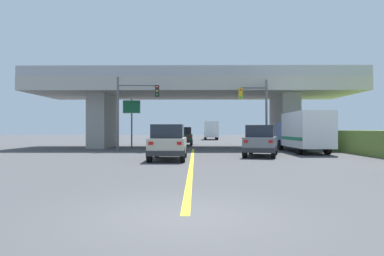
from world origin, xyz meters
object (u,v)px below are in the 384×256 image
at_px(suv_lead, 168,142).
at_px(highway_sign, 132,112).
at_px(suv_crossing, 261,141).
at_px(traffic_signal_farside, 131,104).
at_px(sedan_oncoming, 183,136).
at_px(semi_truck_distant, 211,130).
at_px(box_truck, 304,131).
at_px(traffic_signal_nearside, 258,106).

xyz_separation_m(suv_lead, highway_sign, (-4.44, 12.23, 2.42)).
height_order(suv_lead, suv_crossing, same).
relative_size(suv_crossing, traffic_signal_farside, 0.83).
distance_m(suv_lead, sedan_oncoming, 18.28).
bearing_deg(suv_lead, semi_truck_distant, 83.95).
bearing_deg(highway_sign, sedan_oncoming, 52.46).
bearing_deg(highway_sign, traffic_signal_farside, -79.53).
bearing_deg(semi_truck_distant, suv_lead, -96.05).
xyz_separation_m(sedan_oncoming, traffic_signal_farside, (-3.86, -10.34, 2.83)).
relative_size(box_truck, traffic_signal_farside, 1.25).
height_order(box_truck, traffic_signal_farside, traffic_signal_farside).
bearing_deg(box_truck, semi_truck_distant, 99.08).
bearing_deg(traffic_signal_farside, semi_truck_distant, 76.29).
xyz_separation_m(box_truck, traffic_signal_nearside, (-3.04, 2.44, 2.09)).
bearing_deg(suv_crossing, sedan_oncoming, 125.04).
xyz_separation_m(suv_crossing, sedan_oncoming, (-5.63, 15.58, 0.00)).
bearing_deg(sedan_oncoming, highway_sign, -127.54).
relative_size(box_truck, semi_truck_distant, 1.06).
xyz_separation_m(highway_sign, semi_truck_distant, (8.73, 28.27, -1.78)).
distance_m(box_truck, sedan_oncoming, 15.32).
distance_m(box_truck, highway_sign, 15.49).
height_order(suv_crossing, highway_sign, highway_sign).
bearing_deg(suv_lead, sedan_oncoming, 89.34).
bearing_deg(traffic_signal_nearside, traffic_signal_farside, -175.49).
distance_m(suv_crossing, traffic_signal_farside, 11.20).
bearing_deg(semi_truck_distant, traffic_signal_nearside, -85.62).
distance_m(suv_crossing, highway_sign, 14.23).
relative_size(suv_lead, highway_sign, 0.97).
bearing_deg(suv_crossing, semi_truck_distant, 107.52).
relative_size(sedan_oncoming, semi_truck_distant, 0.67).
xyz_separation_m(sedan_oncoming, traffic_signal_nearside, (6.51, -9.52, 2.68)).
bearing_deg(suv_crossing, highway_sign, 152.33).
bearing_deg(highway_sign, traffic_signal_nearside, -17.28).
bearing_deg(suv_crossing, box_truck, 57.90).
relative_size(suv_crossing, traffic_signal_nearside, 0.85).
height_order(suv_lead, box_truck, box_truck).
bearing_deg(semi_truck_distant, highway_sign, -107.17).
bearing_deg(sedan_oncoming, semi_truck_distant, 79.59).
relative_size(highway_sign, semi_truck_distant, 0.66).
relative_size(suv_lead, semi_truck_distant, 0.64).
relative_size(suv_lead, box_truck, 0.60).
distance_m(sedan_oncoming, semi_truck_distant, 22.60).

